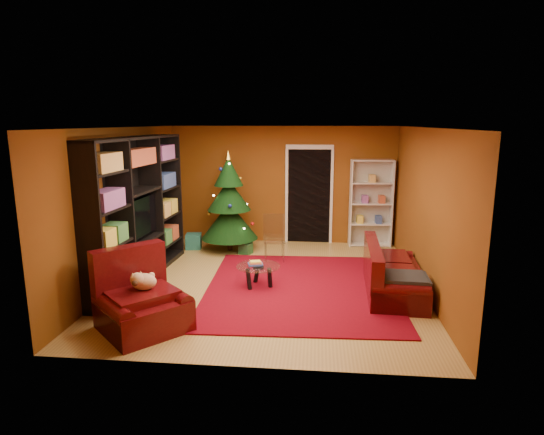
# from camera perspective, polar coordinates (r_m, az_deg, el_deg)

# --- Properties ---
(floor) EXTENTS (5.00, 5.50, 0.05)m
(floor) POSITION_cam_1_polar(r_m,az_deg,el_deg) (7.85, -0.29, -8.31)
(floor) COLOR #AF8C47
(floor) RESTS_ON ground
(ceiling) EXTENTS (5.00, 5.50, 0.05)m
(ceiling) POSITION_cam_1_polar(r_m,az_deg,el_deg) (7.36, -0.31, 11.42)
(ceiling) COLOR silver
(ceiling) RESTS_ON wall_back
(wall_back) EXTENTS (5.00, 0.05, 2.60)m
(wall_back) POSITION_cam_1_polar(r_m,az_deg,el_deg) (10.22, 1.32, 4.11)
(wall_back) COLOR brown
(wall_back) RESTS_ON ground
(wall_left) EXTENTS (0.05, 5.50, 2.60)m
(wall_left) POSITION_cam_1_polar(r_m,az_deg,el_deg) (8.15, -18.26, 1.50)
(wall_left) COLOR brown
(wall_left) RESTS_ON ground
(wall_right) EXTENTS (0.05, 5.50, 2.60)m
(wall_right) POSITION_cam_1_polar(r_m,az_deg,el_deg) (7.66, 18.84, 0.83)
(wall_right) COLOR brown
(wall_right) RESTS_ON ground
(doorway) EXTENTS (1.06, 0.60, 2.16)m
(doorway) POSITION_cam_1_polar(r_m,az_deg,el_deg) (10.19, 4.66, 2.63)
(doorway) COLOR black
(doorway) RESTS_ON floor
(rug) EXTENTS (3.17, 3.65, 0.02)m
(rug) POSITION_cam_1_polar(r_m,az_deg,el_deg) (7.59, 3.53, -8.78)
(rug) COLOR maroon
(rug) RESTS_ON floor
(media_unit) EXTENTS (0.64, 3.22, 2.45)m
(media_unit) POSITION_cam_1_polar(r_m,az_deg,el_deg) (8.04, -16.68, 0.92)
(media_unit) COLOR black
(media_unit) RESTS_ON floor
(christmas_tree) EXTENTS (1.52, 1.52, 2.13)m
(christmas_tree) POSITION_cam_1_polar(r_m,az_deg,el_deg) (9.57, -5.41, 1.91)
(christmas_tree) COLOR black
(christmas_tree) RESTS_ON floor
(gift_box_teal) EXTENTS (0.36, 0.36, 0.32)m
(gift_box_teal) POSITION_cam_1_polar(r_m,az_deg,el_deg) (9.98, -9.81, -2.94)
(gift_box_teal) COLOR #1F6A63
(gift_box_teal) RESTS_ON floor
(gift_box_green) EXTENTS (0.30, 0.30, 0.23)m
(gift_box_green) POSITION_cam_1_polar(r_m,az_deg,el_deg) (9.46, -3.32, -3.87)
(gift_box_green) COLOR #1D5226
(gift_box_green) RESTS_ON floor
(gift_box_red) EXTENTS (0.26, 0.26, 0.20)m
(gift_box_red) POSITION_cam_1_polar(r_m,az_deg,el_deg) (10.39, -3.96, -2.53)
(gift_box_red) COLOR maroon
(gift_box_red) RESTS_ON floor
(white_bookshelf) EXTENTS (0.92, 0.37, 1.95)m
(white_bookshelf) POSITION_cam_1_polar(r_m,az_deg,el_deg) (10.12, 12.30, 1.73)
(white_bookshelf) COLOR white
(white_bookshelf) RESTS_ON floor
(armchair) EXTENTS (1.55, 1.55, 0.86)m
(armchair) POSITION_cam_1_polar(r_m,az_deg,el_deg) (6.25, -15.91, -9.77)
(armchair) COLOR #40080B
(armchair) RESTS_ON rug
(dog) EXTENTS (0.49, 0.50, 0.28)m
(dog) POSITION_cam_1_polar(r_m,az_deg,el_deg) (6.24, -15.79, -7.75)
(dog) COLOR beige
(dog) RESTS_ON armchair
(sofa) EXTENTS (0.93, 1.91, 0.80)m
(sofa) POSITION_cam_1_polar(r_m,az_deg,el_deg) (7.51, 15.08, -6.24)
(sofa) COLOR #40080B
(sofa) RESTS_ON rug
(coffee_table) EXTENTS (0.89, 0.89, 0.46)m
(coffee_table) POSITION_cam_1_polar(r_m,az_deg,el_deg) (7.57, -1.71, -7.36)
(coffee_table) COLOR gray
(coffee_table) RESTS_ON rug
(acrylic_chair) EXTENTS (0.48, 0.51, 0.82)m
(acrylic_chair) POSITION_cam_1_polar(r_m,az_deg,el_deg) (8.90, 0.28, -2.91)
(acrylic_chair) COLOR #66605B
(acrylic_chair) RESTS_ON rug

